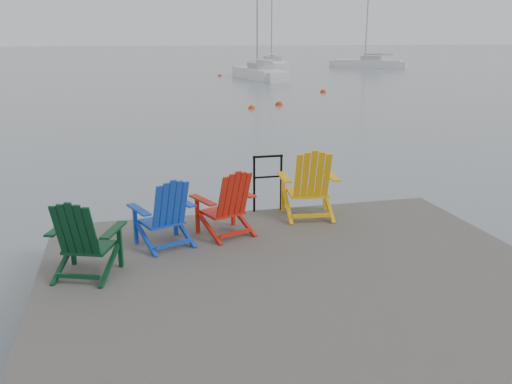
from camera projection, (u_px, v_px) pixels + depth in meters
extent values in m
plane|color=slate|center=(300.00, 313.00, 6.45)|extent=(400.00, 400.00, 0.00)
cube|color=#312D2B|center=(301.00, 283.00, 6.34)|extent=(6.00, 5.00, 0.20)
cylinder|color=black|center=(78.00, 282.00, 7.96)|extent=(0.26, 0.26, 1.20)
cylinder|color=black|center=(256.00, 264.00, 8.58)|extent=(0.26, 0.26, 1.20)
cylinder|color=black|center=(410.00, 249.00, 9.21)|extent=(0.26, 0.26, 1.20)
cylinder|color=black|center=(254.00, 184.00, 8.48)|extent=(0.04, 0.04, 0.90)
cylinder|color=black|center=(281.00, 182.00, 8.58)|extent=(0.04, 0.04, 0.90)
cylinder|color=black|center=(268.00, 156.00, 8.41)|extent=(0.48, 0.04, 0.04)
cylinder|color=black|center=(268.00, 177.00, 8.50)|extent=(0.44, 0.03, 0.03)
cube|color=#09341A|center=(89.00, 247.00, 6.31)|extent=(0.63, 0.60, 0.04)
cube|color=#09341A|center=(72.00, 244.00, 6.53)|extent=(0.06, 0.06, 0.53)
cube|color=#09341A|center=(120.00, 246.00, 6.46)|extent=(0.06, 0.06, 0.53)
cube|color=#09341A|center=(60.00, 228.00, 6.26)|extent=(0.31, 0.58, 0.03)
cube|color=#09341A|center=(114.00, 230.00, 6.19)|extent=(0.31, 0.58, 0.03)
cube|color=#09341A|center=(75.00, 231.00, 5.93)|extent=(0.52, 0.39, 0.65)
cube|color=#113DB4|center=(162.00, 222.00, 7.19)|extent=(0.62, 0.59, 0.04)
cube|color=#113DB4|center=(136.00, 225.00, 7.19)|extent=(0.06, 0.06, 0.52)
cube|color=#113DB4|center=(175.00, 217.00, 7.51)|extent=(0.06, 0.06, 0.52)
cube|color=#113DB4|center=(139.00, 210.00, 6.94)|extent=(0.30, 0.57, 0.03)
cube|color=#113DB4|center=(183.00, 201.00, 7.29)|extent=(0.30, 0.57, 0.03)
cube|color=#113DB4|center=(171.00, 205.00, 6.87)|extent=(0.51, 0.38, 0.64)
cube|color=red|center=(222.00, 212.00, 7.58)|extent=(0.63, 0.60, 0.04)
cube|color=red|center=(197.00, 215.00, 7.57)|extent=(0.06, 0.06, 0.53)
cube|color=red|center=(233.00, 208.00, 7.90)|extent=(0.06, 0.06, 0.53)
cube|color=red|center=(203.00, 200.00, 7.32)|extent=(0.31, 0.58, 0.03)
cube|color=red|center=(242.00, 193.00, 7.68)|extent=(0.31, 0.58, 0.03)
cube|color=red|center=(234.00, 196.00, 7.25)|extent=(0.52, 0.39, 0.65)
cube|color=#F5AE0D|center=(307.00, 193.00, 8.35)|extent=(0.63, 0.58, 0.04)
cube|color=#F5AE0D|center=(283.00, 193.00, 8.53)|extent=(0.06, 0.06, 0.60)
cube|color=#F5AE0D|center=(325.00, 191.00, 8.61)|extent=(0.06, 0.06, 0.60)
cube|color=#F5AE0D|center=(284.00, 177.00, 8.22)|extent=(0.21, 0.67, 0.03)
cube|color=#F5AE0D|center=(331.00, 176.00, 8.30)|extent=(0.21, 0.67, 0.03)
cube|color=#F5AE0D|center=(312.00, 176.00, 7.92)|extent=(0.56, 0.34, 0.74)
cube|color=silver|center=(259.00, 76.00, 42.29)|extent=(2.76, 7.86, 1.10)
cube|color=#9E9EA3|center=(261.00, 67.00, 41.75)|extent=(1.62, 2.44, 0.55)
cylinder|color=gray|center=(257.00, 3.00, 41.16)|extent=(0.12, 0.12, 9.63)
cube|color=white|center=(272.00, 66.00, 56.48)|extent=(3.43, 8.90, 1.10)
cube|color=#9E9EA3|center=(272.00, 59.00, 55.87)|extent=(1.92, 2.79, 0.55)
cylinder|color=gray|center=(272.00, 6.00, 55.24)|extent=(0.12, 0.12, 10.84)
cube|color=silver|center=(368.00, 65.00, 57.51)|extent=(6.65, 5.57, 1.10)
cube|color=#9E9EA3|center=(372.00, 59.00, 57.19)|extent=(2.42, 2.25, 0.55)
cylinder|color=gray|center=(367.00, 17.00, 56.29)|extent=(0.12, 0.12, 8.67)
sphere|color=red|center=(279.00, 105.00, 25.98)|extent=(0.38, 0.38, 0.38)
sphere|color=#C93B0B|center=(252.00, 109.00, 24.76)|extent=(0.33, 0.33, 0.33)
sphere|color=#BC2C0B|center=(323.00, 93.00, 31.90)|extent=(0.37, 0.37, 0.37)
sphere|color=#C43B0B|center=(220.00, 76.00, 45.20)|extent=(0.33, 0.33, 0.33)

